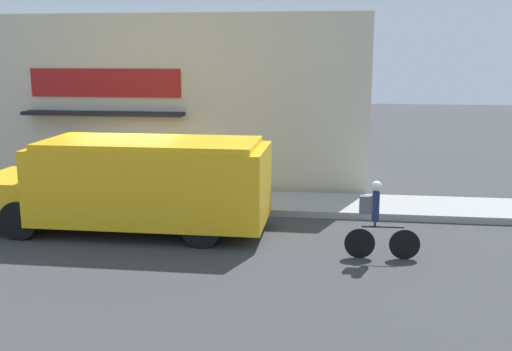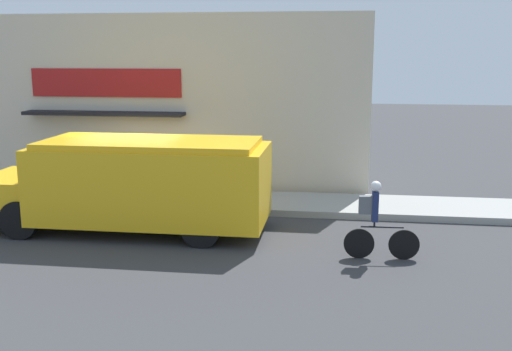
% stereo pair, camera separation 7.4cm
% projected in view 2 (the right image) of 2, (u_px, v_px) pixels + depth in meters
% --- Properties ---
extents(ground_plane, '(70.00, 70.00, 0.00)m').
position_uv_depth(ground_plane, '(133.00, 212.00, 15.66)').
color(ground_plane, '#38383A').
extents(sidewalk, '(28.00, 2.10, 0.18)m').
position_uv_depth(sidewalk, '(146.00, 199.00, 16.66)').
color(sidewalk, '#999993').
rests_on(sidewalk, ground_plane).
extents(storefront, '(12.30, 0.78, 5.19)m').
position_uv_depth(storefront, '(155.00, 104.00, 17.47)').
color(storefront, beige).
rests_on(storefront, ground_plane).
extents(school_bus, '(6.69, 2.76, 2.14)m').
position_uv_depth(school_bus, '(136.00, 183.00, 13.79)').
color(school_bus, yellow).
rests_on(school_bus, ground_plane).
extents(cyclist, '(1.51, 0.21, 1.61)m').
position_uv_depth(cyclist, '(376.00, 220.00, 11.93)').
color(cyclist, black).
rests_on(cyclist, ground_plane).
extents(trash_bin, '(0.65, 0.65, 0.77)m').
position_uv_depth(trash_bin, '(184.00, 178.00, 17.10)').
color(trash_bin, slate).
rests_on(trash_bin, sidewalk).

